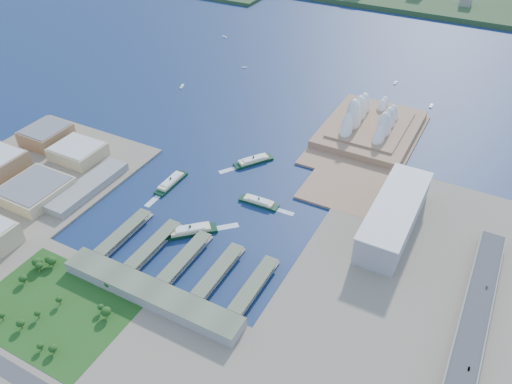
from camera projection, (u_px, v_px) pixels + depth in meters
The scene contains 22 objects.
ground at pixel (212, 218), 594.96m from camera, with size 3000.00×3000.00×0.00m, color #0D1B3F.
south_land at pixel (87, 350), 446.80m from camera, with size 720.00×180.00×3.00m, color gray.
east_land at pixel (400, 324), 468.99m from camera, with size 240.00×500.00×3.00m, color gray.
peninsula at pixel (367, 139), 736.06m from camera, with size 135.00×220.00×3.00m, color #957051.
opera_house at pixel (373, 114), 732.53m from camera, with size 134.00×180.00×58.00m, color white, non-canonical shape.
toaster_building at pixel (394, 216), 565.51m from camera, with size 45.00×155.00×35.00m, color #939398.
expressway at pixel (466, 354), 434.98m from camera, with size 26.00×340.00×11.85m, color gray, non-canonical shape.
west_buildings at pixel (14, 179), 629.62m from camera, with size 200.00×280.00×27.00m, color #9B724D, non-canonical shape.
ferry_wharves at pixel (185, 258), 534.30m from camera, with size 184.00×90.00×9.30m, color #58624A, non-canonical shape.
terminal_building at pixel (151, 294), 489.22m from camera, with size 200.00×28.00×12.00m, color gray.
park at pixel (52, 303), 477.56m from camera, with size 150.00×110.00×16.00m, color #194714, non-canonical shape.
ferry_a at pixel (171, 181), 644.94m from camera, with size 14.35×56.36×10.66m, color black, non-canonical shape.
ferry_b at pixel (253, 159), 685.01m from camera, with size 14.24×55.93×10.58m, color black, non-canonical shape.
ferry_c at pixel (190, 229), 569.56m from camera, with size 15.53×61.01×11.54m, color black, non-canonical shape.
ferry_d at pixel (259, 201), 613.05m from camera, with size 12.84×50.43×9.54m, color black, non-canonical shape.
boat_a at pixel (182, 86), 877.39m from camera, with size 3.88×15.53×3.00m, color white, non-canonical shape.
boat_b at pixel (244, 67), 942.88m from camera, with size 3.07×8.78×2.37m, color white, non-canonical shape.
boat_c at pixel (431, 106), 818.75m from camera, with size 4.02×13.79×3.10m, color white, non-canonical shape.
boat_d at pixel (225, 37), 1071.23m from camera, with size 3.11×14.23×2.40m, color white, non-canonical shape.
boat_e at pixel (395, 83), 888.45m from camera, with size 3.97×12.49×3.06m, color white, non-canonical shape.
car_b at pixel (469, 369), 415.87m from camera, with size 1.41×4.04×1.33m, color slate.
car_c at pixel (487, 287), 487.54m from camera, with size 1.85×4.56×1.32m, color slate.
Camera 1 is at (260.88, -376.00, 385.05)m, focal length 35.00 mm.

